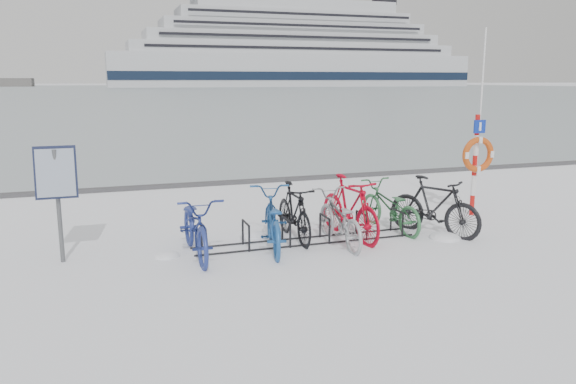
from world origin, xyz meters
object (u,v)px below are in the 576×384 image
(lifebuoy_station, at_px, (477,155))
(cruise_ferry, at_px, (292,54))
(info_board, at_px, (56,180))
(bike_rack, at_px, (306,232))

(lifebuoy_station, bearing_deg, cruise_ferry, 72.12)
(info_board, height_order, lifebuoy_station, lifebuoy_station)
(cruise_ferry, bearing_deg, bike_rack, -108.78)
(bike_rack, relative_size, info_board, 2.19)
(info_board, relative_size, cruise_ferry, 0.01)
(bike_rack, xyz_separation_m, info_board, (-4.00, 0.16, 1.14))
(lifebuoy_station, xyz_separation_m, cruise_ferry, (70.29, 217.89, 12.22))
(info_board, bearing_deg, bike_rack, -2.80)
(lifebuoy_station, height_order, cruise_ferry, cruise_ferry)
(cruise_ferry, bearing_deg, info_board, -109.73)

